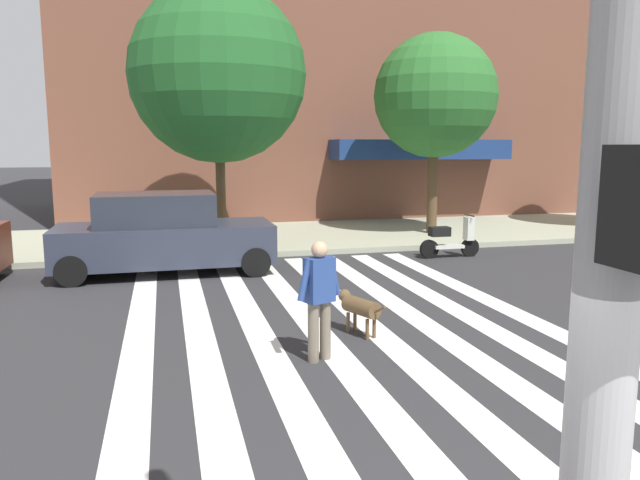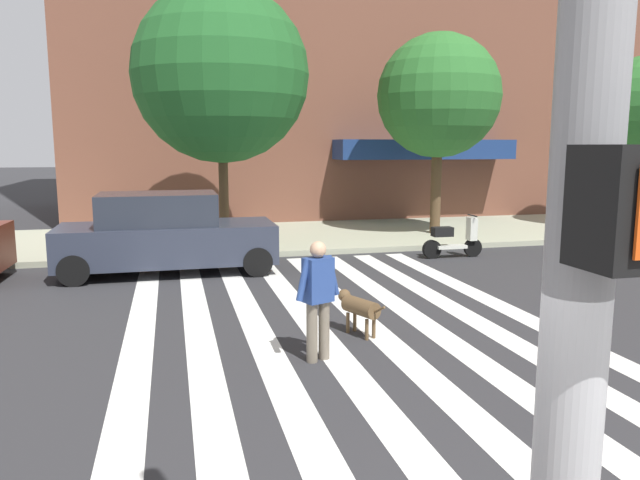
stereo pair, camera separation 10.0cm
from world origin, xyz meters
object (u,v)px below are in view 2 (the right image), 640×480
(parked_scooter, at_px, (453,239))
(street_tree_nearest, at_px, (221,75))
(parked_car_behind_first, at_px, (165,234))
(pedestrian_dog_walker, at_px, (318,294))
(street_tree_middle, at_px, (439,96))
(dog_on_leash, at_px, (358,307))

(parked_scooter, height_order, street_tree_nearest, street_tree_nearest)
(parked_car_behind_first, xyz_separation_m, street_tree_nearest, (1.57, 2.70, 3.87))
(parked_scooter, relative_size, street_tree_nearest, 0.23)
(parked_scooter, relative_size, pedestrian_dog_walker, 1.00)
(street_tree_middle, bearing_deg, parked_scooter, -106.88)
(parked_car_behind_first, xyz_separation_m, street_tree_middle, (8.22, 3.45, 3.49))
(parked_scooter, xyz_separation_m, pedestrian_dog_walker, (-5.21, -6.55, 0.45))
(parked_car_behind_first, bearing_deg, parked_scooter, 1.32)
(dog_on_leash, bearing_deg, parked_scooter, 52.27)
(parked_car_behind_first, height_order, street_tree_middle, street_tree_middle)
(parked_car_behind_first, distance_m, pedestrian_dog_walker, 6.70)
(dog_on_leash, bearing_deg, pedestrian_dog_walker, -132.58)
(street_tree_middle, xyz_separation_m, dog_on_leash, (-5.33, -8.89, -3.93))
(parked_scooter, bearing_deg, street_tree_middle, 73.12)
(street_tree_middle, bearing_deg, dog_on_leash, -120.96)
(parked_car_behind_first, bearing_deg, pedestrian_dog_walker, -72.45)
(dog_on_leash, bearing_deg, street_tree_middle, 59.04)
(street_tree_middle, distance_m, pedestrian_dog_walker, 12.13)
(street_tree_nearest, xyz_separation_m, dog_on_leash, (1.32, -8.14, -4.32))
(street_tree_nearest, bearing_deg, parked_car_behind_first, -120.13)
(pedestrian_dog_walker, bearing_deg, dog_on_leash, 47.42)
(parked_car_behind_first, distance_m, dog_on_leash, 6.17)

